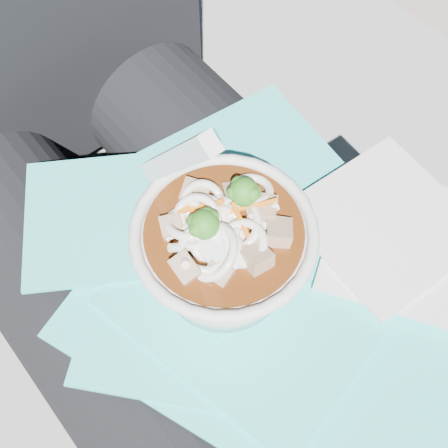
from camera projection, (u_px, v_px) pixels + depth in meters
ground at (216, 418)px, 1.00m from camera, size 20.00×20.00×0.00m
stone_ledge at (148, 300)px, 0.88m from camera, size 1.03×0.57×0.42m
lap at (210, 297)px, 0.57m from camera, size 0.33×0.48×0.15m
person_body at (148, 213)px, 0.58m from camera, size 0.34×0.94×0.97m
plastic_bag at (254, 283)px, 0.49m from camera, size 0.33×0.45×0.02m
napkins at (398, 235)px, 0.50m from camera, size 0.17×0.18×0.01m
udon_bowl at (223, 247)px, 0.45m from camera, size 0.13×0.14×0.18m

